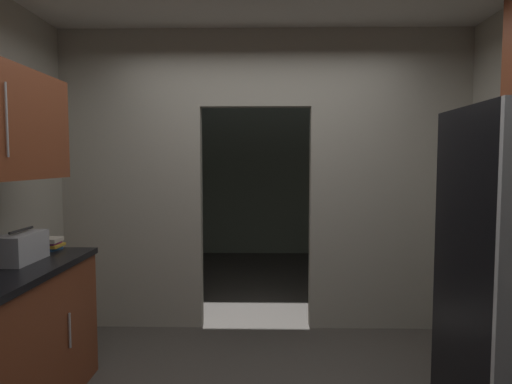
% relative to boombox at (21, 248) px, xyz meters
% --- Properties ---
extents(kitchen_partition, '(3.67, 0.12, 2.70)m').
position_rel_boombox_xyz_m(kitchen_partition, '(1.51, 1.34, 0.44)').
color(kitchen_partition, '#ADA899').
rests_on(kitchen_partition, ground).
extents(adjoining_room_shell, '(3.67, 3.29, 2.70)m').
position_rel_boombox_xyz_m(adjoining_room_shell, '(1.49, 3.54, 0.35)').
color(adjoining_room_shell, gray).
rests_on(adjoining_room_shell, ground).
extents(boombox, '(0.17, 0.35, 0.21)m').
position_rel_boombox_xyz_m(boombox, '(0.00, 0.00, 0.00)').
color(boombox, '#B2B2B7').
rests_on(boombox, lower_cabinet_run).
extents(book_stack, '(0.14, 0.17, 0.08)m').
position_rel_boombox_xyz_m(book_stack, '(0.00, 0.36, -0.05)').
color(book_stack, '#2D609E').
rests_on(book_stack, lower_cabinet_run).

